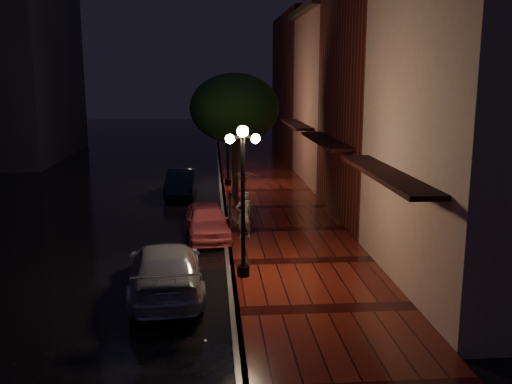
# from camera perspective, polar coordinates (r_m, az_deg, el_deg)

# --- Properties ---
(ground) EXTENTS (120.00, 120.00, 0.00)m
(ground) POSITION_cam_1_polar(r_m,az_deg,el_deg) (21.33, -2.98, -4.24)
(ground) COLOR black
(ground) RESTS_ON ground
(sidewalk) EXTENTS (4.50, 60.00, 0.15)m
(sidewalk) POSITION_cam_1_polar(r_m,az_deg,el_deg) (21.49, 3.04, -3.91)
(sidewalk) COLOR #47110C
(sidewalk) RESTS_ON ground
(curb) EXTENTS (0.25, 60.00, 0.15)m
(curb) POSITION_cam_1_polar(r_m,az_deg,el_deg) (21.31, -2.98, -4.04)
(curb) COLOR #595451
(curb) RESTS_ON ground
(storefront_near) EXTENTS (5.00, 8.00, 8.50)m
(storefront_near) POSITION_cam_1_polar(r_m,az_deg,el_deg) (16.43, 22.82, 5.28)
(storefront_near) COLOR gray
(storefront_near) RESTS_ON ground
(storefront_mid) EXTENTS (5.00, 8.00, 11.00)m
(storefront_mid) POSITION_cam_1_polar(r_m,az_deg,el_deg) (23.76, 14.16, 10.48)
(storefront_mid) COLOR #511914
(storefront_mid) RESTS_ON ground
(storefront_far) EXTENTS (5.00, 8.00, 9.00)m
(storefront_far) POSITION_cam_1_polar(r_m,az_deg,el_deg) (31.47, 9.41, 9.00)
(storefront_far) COLOR #8C5951
(storefront_far) RESTS_ON ground
(storefront_extra) EXTENTS (5.00, 12.00, 10.00)m
(storefront_extra) POSITION_cam_1_polar(r_m,az_deg,el_deg) (41.23, 6.07, 10.33)
(storefront_extra) COLOR #511914
(storefront_extra) RESTS_ON ground
(streetlamp_near) EXTENTS (0.96, 0.36, 4.31)m
(streetlamp_near) POSITION_cam_1_polar(r_m,az_deg,el_deg) (15.88, -1.31, -0.04)
(streetlamp_near) COLOR black
(streetlamp_near) RESTS_ON sidewalk
(streetlamp_far) EXTENTS (0.96, 0.36, 4.31)m
(streetlamp_far) POSITION_cam_1_polar(r_m,az_deg,el_deg) (29.72, -2.85, 5.33)
(streetlamp_far) COLOR black
(streetlamp_far) RESTS_ON sidewalk
(street_tree) EXTENTS (4.16, 4.16, 5.80)m
(street_tree) POSITION_cam_1_polar(r_m,az_deg,el_deg) (26.59, -2.12, 8.17)
(street_tree) COLOR black
(street_tree) RESTS_ON sidewalk
(pink_car) EXTENTS (1.85, 3.87, 1.28)m
(pink_car) POSITION_cam_1_polar(r_m,az_deg,el_deg) (20.76, -4.91, -2.88)
(pink_car) COLOR #EC6169
(pink_car) RESTS_ON ground
(navy_car) EXTENTS (1.49, 3.96, 1.29)m
(navy_car) POSITION_cam_1_polar(r_m,az_deg,el_deg) (28.32, -7.49, 0.94)
(navy_car) COLOR black
(navy_car) RESTS_ON ground
(silver_car) EXTENTS (2.35, 4.91, 1.38)m
(silver_car) POSITION_cam_1_polar(r_m,az_deg,el_deg) (15.63, -9.05, -7.64)
(silver_car) COLOR #B0B0B8
(silver_car) RESTS_ON ground
(woman_with_umbrella) EXTENTS (1.00, 1.02, 2.40)m
(woman_with_umbrella) POSITION_cam_1_polar(r_m,az_deg,el_deg) (19.88, -1.21, -0.23)
(woman_with_umbrella) COLOR silver
(woman_with_umbrella) RESTS_ON sidewalk
(parking_meter) EXTENTS (0.15, 0.14, 1.38)m
(parking_meter) POSITION_cam_1_polar(r_m,az_deg,el_deg) (21.36, -2.63, -1.48)
(parking_meter) COLOR black
(parking_meter) RESTS_ON sidewalk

